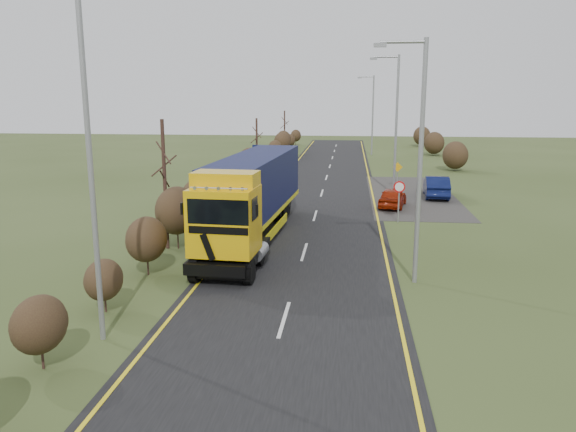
# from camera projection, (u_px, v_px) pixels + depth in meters

# --- Properties ---
(ground) EXTENTS (160.00, 160.00, 0.00)m
(ground) POSITION_uv_depth(u_px,v_px,m) (296.00, 280.00, 22.03)
(ground) COLOR #36431D
(ground) RESTS_ON ground
(road) EXTENTS (8.00, 120.00, 0.02)m
(road) POSITION_uv_depth(u_px,v_px,m) (313.00, 223.00, 31.74)
(road) COLOR black
(road) RESTS_ON ground
(layby) EXTENTS (6.00, 18.00, 0.02)m
(layby) POSITION_uv_depth(u_px,v_px,m) (411.00, 195.00, 40.76)
(layby) COLOR #312F2C
(layby) RESTS_ON ground
(lane_markings) EXTENTS (7.52, 116.00, 0.01)m
(lane_markings) POSITION_uv_depth(u_px,v_px,m) (312.00, 224.00, 31.44)
(lane_markings) COLOR yellow
(lane_markings) RESTS_ON road
(hedgerow) EXTENTS (2.24, 102.04, 6.05)m
(hedgerow) POSITION_uv_depth(u_px,v_px,m) (199.00, 200.00, 30.00)
(hedgerow) COLOR #322016
(hedgerow) RESTS_ON ground
(lorry) EXTENTS (3.31, 15.21, 4.20)m
(lorry) POSITION_uv_depth(u_px,v_px,m) (252.00, 193.00, 27.78)
(lorry) COLOR black
(lorry) RESTS_ON ground
(car_red_hatchback) EXTENTS (2.24, 4.00, 1.29)m
(car_red_hatchback) POSITION_uv_depth(u_px,v_px,m) (393.00, 197.00, 36.17)
(car_red_hatchback) COLOR #921E07
(car_red_hatchback) RESTS_ON ground
(car_blue_sedan) EXTENTS (1.92, 4.69, 1.51)m
(car_blue_sedan) POSITION_uv_depth(u_px,v_px,m) (436.00, 187.00, 39.70)
(car_blue_sedan) COLOR #0B123D
(car_blue_sedan) RESTS_ON ground
(streetlight_near) EXTENTS (1.94, 0.18, 9.12)m
(streetlight_near) POSITION_uv_depth(u_px,v_px,m) (418.00, 153.00, 20.74)
(streetlight_near) COLOR gray
(streetlight_near) RESTS_ON ground
(streetlight_mid) EXTENTS (2.09, 0.20, 9.87)m
(streetlight_mid) POSITION_uv_depth(u_px,v_px,m) (395.00, 119.00, 39.80)
(streetlight_mid) COLOR gray
(streetlight_mid) RESTS_ON ground
(streetlight_far) EXTENTS (1.99, 0.19, 9.37)m
(streetlight_far) POSITION_uv_depth(u_px,v_px,m) (372.00, 112.00, 66.84)
(streetlight_far) COLOR gray
(streetlight_far) RESTS_ON ground
(left_pole) EXTENTS (0.16, 0.16, 9.74)m
(left_pole) POSITION_uv_depth(u_px,v_px,m) (91.00, 177.00, 15.70)
(left_pole) COLOR gray
(left_pole) RESTS_ON ground
(speed_sign) EXTENTS (0.66, 0.10, 2.38)m
(speed_sign) POSITION_uv_depth(u_px,v_px,m) (399.00, 194.00, 31.67)
(speed_sign) COLOR gray
(speed_sign) RESTS_ON ground
(warning_board) EXTENTS (0.76, 0.11, 1.98)m
(warning_board) POSITION_uv_depth(u_px,v_px,m) (397.00, 172.00, 43.87)
(warning_board) COLOR gray
(warning_board) RESTS_ON ground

